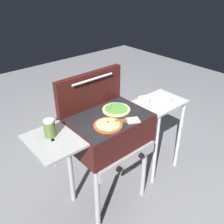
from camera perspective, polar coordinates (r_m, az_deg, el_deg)
The scene contains 10 objects.
ground_plane at distance 2.52m, azimuth -0.91°, elevation -18.85°, with size 8.00×8.00×0.00m, color gray.
grill at distance 2.01m, azimuth -1.30°, elevation -4.70°, with size 0.96×0.53×0.90m.
grill_lid_open at distance 2.03m, azimuth -5.07°, elevation 5.05°, with size 0.63×0.08×0.30m.
pizza_veggie at distance 2.03m, azimuth 0.91°, elevation 0.68°, with size 0.23×0.23×0.04m.
pizza_cheese at distance 1.82m, azimuth -0.87°, elevation -2.97°, with size 0.22×0.22×0.04m.
sauce_jar at distance 1.74m, azimuth -14.20°, elevation -3.65°, with size 0.08×0.08×0.13m.
spatula at distance 1.87m, azimuth 2.62°, elevation -2.11°, with size 0.26×0.17×0.02m.
prep_table at distance 2.52m, azimuth 10.53°, elevation -2.32°, with size 0.44×0.36×0.82m.
topping_bowl_near at distance 2.40m, azimuth 12.10°, elevation 2.95°, with size 0.12×0.12×0.04m.
topping_bowl_far at distance 2.35m, azimuth 7.32°, elevation 2.70°, with size 0.11×0.11×0.04m.
Camera 1 is at (-1.07, -1.29, 1.89)m, focal length 39.63 mm.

